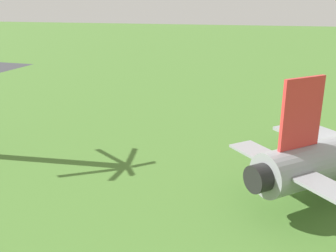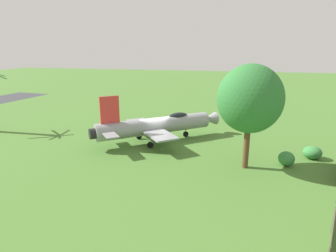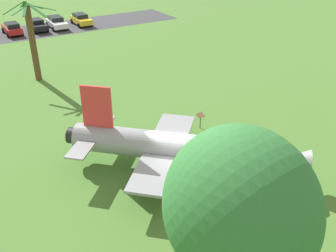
# 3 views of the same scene
# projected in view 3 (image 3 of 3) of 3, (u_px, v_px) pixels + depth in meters

# --- Properties ---
(ground_plane) EXTENTS (200.00, 200.00, 0.00)m
(ground_plane) POSITION_uv_depth(u_px,v_px,m) (175.00, 171.00, 22.66)
(ground_plane) COLOR #47722D
(parking_strip) EXTENTS (11.30, 41.02, 0.00)m
(parking_strip) POSITION_uv_depth(u_px,v_px,m) (36.00, 31.00, 51.06)
(parking_strip) COLOR #38383D
(parking_strip) RESTS_ON ground_plane
(display_jet) EXTENTS (12.04, 11.02, 5.04)m
(display_jet) POSITION_uv_depth(u_px,v_px,m) (181.00, 147.00, 21.77)
(display_jet) COLOR gray
(display_jet) RESTS_ON ground_plane
(shade_tree) EXTENTS (4.96, 4.48, 8.17)m
(shade_tree) POSITION_uv_depth(u_px,v_px,m) (239.00, 209.00, 11.41)
(shade_tree) COLOR brown
(shade_tree) RESTS_ON ground_plane
(palm_tree) EXTENTS (4.51, 4.09, 7.08)m
(palm_tree) POSITION_uv_depth(u_px,v_px,m) (33.00, 41.00, 33.89)
(palm_tree) COLOR brown
(palm_tree) RESTS_ON ground_plane
(info_plaque) EXTENTS (0.46, 0.64, 1.14)m
(info_plaque) POSITION_uv_depth(u_px,v_px,m) (200.00, 117.00, 26.94)
(info_plaque) COLOR #333333
(info_plaque) RESTS_ON ground_plane
(parked_car_yellow) EXTENTS (4.64, 2.40, 1.50)m
(parked_car_yellow) POSITION_uv_depth(u_px,v_px,m) (81.00, 19.00, 53.77)
(parked_car_yellow) COLOR gold
(parked_car_yellow) RESTS_ON ground_plane
(parked_car_white) EXTENTS (4.83, 2.52, 1.53)m
(parked_car_white) POSITION_uv_depth(u_px,v_px,m) (56.00, 22.00, 52.12)
(parked_car_white) COLOR silver
(parked_car_white) RESTS_ON ground_plane
(parked_car_black) EXTENTS (4.16, 2.15, 1.51)m
(parked_car_black) POSITION_uv_depth(u_px,v_px,m) (37.00, 25.00, 50.89)
(parked_car_black) COLOR black
(parked_car_black) RESTS_ON ground_plane
(parked_car_red) EXTENTS (4.33, 2.27, 1.54)m
(parked_car_red) POSITION_uv_depth(u_px,v_px,m) (12.00, 28.00, 49.23)
(parked_car_red) COLOR red
(parked_car_red) RESTS_ON ground_plane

